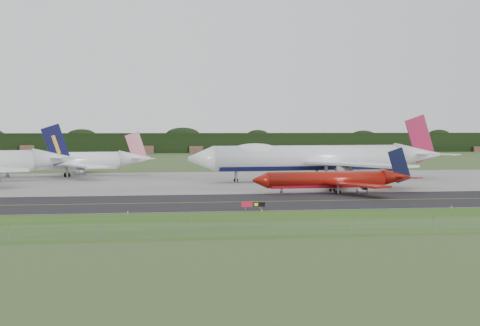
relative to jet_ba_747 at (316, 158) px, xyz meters
name	(u,v)px	position (x,y,z in m)	size (l,w,h in m)	color
ground	(259,200)	(-24.35, -47.26, -6.59)	(600.00, 600.00, 0.00)	#3B5226
grass_verge	(294,222)	(-24.35, -82.26, -6.58)	(400.00, 30.00, 0.01)	#265218
taxiway	(262,202)	(-24.35, -51.26, -6.58)	(400.00, 32.00, 0.02)	black
apron	(231,181)	(-24.35, 3.74, -6.58)	(400.00, 78.00, 0.01)	slate
taxiway_centreline	(262,201)	(-24.35, -51.26, -6.56)	(400.00, 0.40, 0.00)	orange
taxiway_edge_line	(276,211)	(-24.35, -66.76, -6.56)	(400.00, 0.25, 0.00)	silver
perimeter_fence	(313,228)	(-24.35, -95.26, -5.49)	(320.00, 0.10, 320.00)	slate
horizon_treeline	(188,144)	(-24.35, 226.51, -1.12)	(700.00, 25.00, 12.00)	black
jet_ba_747	(316,158)	(0.00, 0.00, 0.00)	(77.03, 63.49, 19.35)	white
jet_red_737	(335,180)	(-4.03, -34.25, -3.63)	(39.62, 32.30, 10.70)	maroon
jet_star_tail	(66,161)	(-73.92, 27.93, -1.85)	(53.89, 44.71, 14.21)	white
taxiway_sign	(253,205)	(-28.43, -65.26, -5.55)	(4.43, 0.38, 1.48)	slate
edge_marker_left	(128,213)	(-51.49, -67.76, -6.34)	(0.16, 0.16, 0.50)	yellow
edge_marker_center	(262,210)	(-27.22, -67.76, -6.34)	(0.16, 0.16, 0.50)	yellow
edge_marker_right	(452,207)	(9.52, -67.76, -6.34)	(0.16, 0.16, 0.50)	yellow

